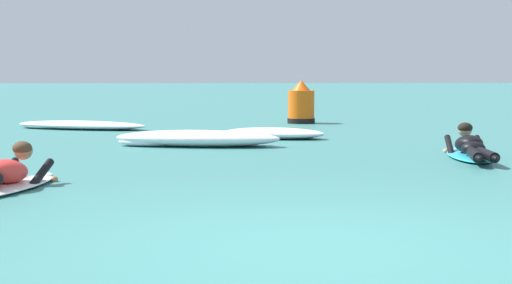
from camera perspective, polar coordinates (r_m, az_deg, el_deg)
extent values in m
plane|color=#387A75|center=(16.19, 0.97, 0.44)|extent=(120.00, 120.00, 0.00)
ellipsoid|color=white|center=(9.30, -16.78, -2.97)|extent=(1.01, 2.10, 0.07)
ellipsoid|color=white|center=(10.14, -14.20, -2.20)|extent=(0.25, 0.24, 0.06)
ellipsoid|color=red|center=(9.32, -16.66, -1.92)|extent=(0.54, 0.75, 0.35)
cylinder|color=black|center=(9.76, -16.75, -2.09)|extent=(0.21, 0.57, 0.32)
sphere|color=#8C6647|center=(10.09, -15.74, -2.41)|extent=(0.09, 0.09, 0.09)
cylinder|color=black|center=(9.54, -14.48, -2.20)|extent=(0.21, 0.57, 0.32)
sphere|color=#8C6647|center=(9.86, -13.57, -2.53)|extent=(0.09, 0.09, 0.09)
sphere|color=#8C6647|center=(9.65, -15.57, -0.57)|extent=(0.21, 0.21, 0.21)
ellipsoid|color=#47331E|center=(9.63, -15.63, -0.40)|extent=(0.26, 0.24, 0.16)
ellipsoid|color=#2DB2D1|center=(12.51, 14.32, -0.91)|extent=(0.77, 1.96, 0.07)
ellipsoid|color=#2DB2D1|center=(13.39, 13.67, -0.47)|extent=(0.23, 0.22, 0.06)
ellipsoid|color=black|center=(12.54, 14.30, -0.13)|extent=(0.46, 0.67, 0.34)
ellipsoid|color=black|center=(12.18, 14.59, -0.43)|extent=(0.37, 0.31, 0.20)
cylinder|color=black|center=(11.62, 14.67, -0.83)|extent=(0.27, 0.83, 0.14)
ellipsoid|color=black|center=(11.22, 14.91, -1.04)|extent=(0.12, 0.23, 0.08)
cylinder|color=black|center=(11.65, 15.44, -0.84)|extent=(0.17, 0.82, 0.14)
ellipsoid|color=black|center=(11.26, 15.95, -1.05)|extent=(0.12, 0.23, 0.08)
cylinder|color=black|center=(12.86, 13.06, -0.34)|extent=(0.15, 0.60, 0.34)
sphere|color=tan|center=(13.24, 12.81, -0.62)|extent=(0.09, 0.09, 0.09)
cylinder|color=black|center=(12.91, 15.01, -0.36)|extent=(0.15, 0.60, 0.34)
sphere|color=tan|center=(13.28, 14.71, -0.65)|extent=(0.09, 0.09, 0.09)
sphere|color=tan|center=(12.89, 14.04, 0.82)|extent=(0.21, 0.21, 0.21)
ellipsoid|color=black|center=(12.87, 14.05, 0.95)|extent=(0.24, 0.22, 0.16)
ellipsoid|color=white|center=(18.32, -11.83, 1.14)|extent=(3.14, 1.82, 0.18)
ellipsoid|color=white|center=(18.08, -9.54, 1.04)|extent=(1.15, 0.63, 0.12)
ellipsoid|color=white|center=(18.71, -14.36, 1.05)|extent=(1.16, 0.94, 0.10)
ellipsoid|color=white|center=(13.96, -4.02, 0.26)|extent=(2.86, 1.19, 0.27)
ellipsoid|color=white|center=(13.96, -1.13, 0.10)|extent=(1.06, 0.62, 0.19)
ellipsoid|color=white|center=(14.07, -7.41, 0.01)|extent=(1.06, 0.59, 0.15)
ellipsoid|color=white|center=(15.50, 1.22, 0.61)|extent=(2.08, 1.37, 0.20)
ellipsoid|color=white|center=(15.50, 3.05, 0.49)|extent=(0.72, 0.47, 0.14)
ellipsoid|color=white|center=(15.59, -0.90, 0.47)|extent=(0.77, 0.56, 0.11)
cylinder|color=#EA5B0F|center=(19.88, 3.10, 2.40)|extent=(0.62, 0.62, 0.78)
cone|color=#EA5B0F|center=(19.86, 3.10, 3.87)|extent=(0.44, 0.44, 0.24)
cylinder|color=black|center=(19.89, 3.09, 1.46)|extent=(0.65, 0.65, 0.12)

